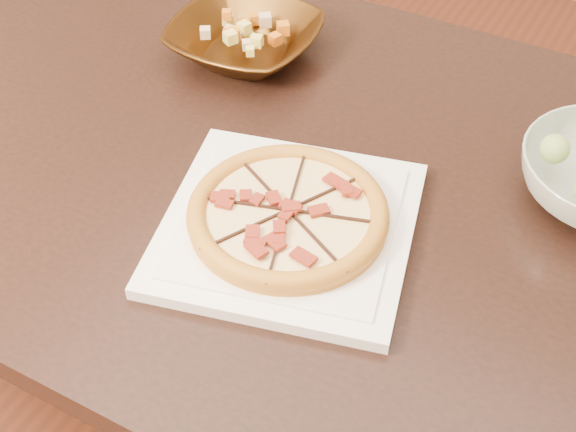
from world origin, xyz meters
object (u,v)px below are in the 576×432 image
Objects in this scene: bronze_bowl at (245,40)px; plate at (288,227)px; dining_table at (286,208)px; pizza at (288,214)px.

plate is at bearing -50.96° from bronze_bowl.
plate reaches higher than dining_table.
dining_table is 0.18m from plate.
plate is 1.62× the size of bronze_bowl.
bronze_bowl is (-0.26, 0.33, 0.02)m from plate.
bronze_bowl is (-0.19, 0.20, 0.13)m from dining_table.
pizza reaches higher than dining_table.
plate is (0.07, -0.13, 0.11)m from dining_table.
pizza is at bearing -59.61° from dining_table.
dining_table is at bearing 120.40° from plate.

